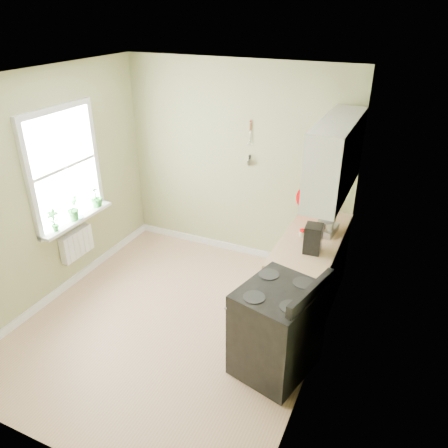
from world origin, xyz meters
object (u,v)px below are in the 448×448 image
at_px(stove, 277,329).
at_px(kettle, 311,203).
at_px(coffee_maker, 313,239).
at_px(stand_mixer, 328,218).

distance_m(stove, kettle, 1.97).
height_order(kettle, coffee_maker, coffee_maker).
relative_size(kettle, coffee_maker, 0.61).
bearing_deg(stove, stand_mixer, 84.77).
bearing_deg(stand_mixer, kettle, 121.58).
bearing_deg(coffee_maker, stand_mixer, 85.29).
height_order(stove, coffee_maker, coffee_maker).
bearing_deg(stove, kettle, 95.93).
relative_size(stand_mixer, coffee_maker, 1.37).
xyz_separation_m(stand_mixer, coffee_maker, (-0.04, -0.51, -0.03)).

